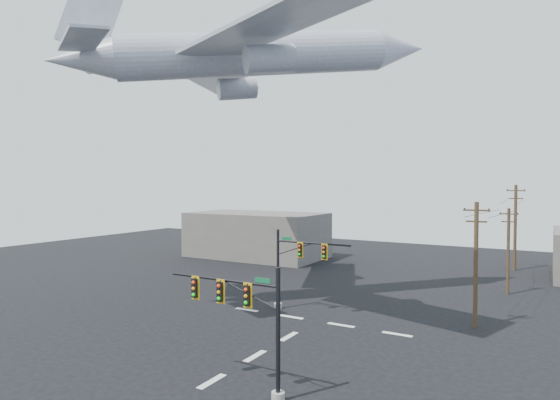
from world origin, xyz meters
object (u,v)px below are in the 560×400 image
Objects in this scene: utility_pole_b at (508,249)px; airliner at (255,55)px; signal_mast_near at (248,321)px; signal_mast_far at (293,268)px; utility_pole_a at (476,262)px; utility_pole_c at (515,226)px.

utility_pole_b is 0.29× the size of airliner.
signal_mast_near is 1.02× the size of signal_mast_far.
utility_pole_a is at bearing 64.34° from signal_mast_near.
signal_mast_near is at bearing -69.72° from signal_mast_far.
signal_mast_near is at bearing -105.50° from airliner.
utility_pole_a is 25.32m from utility_pole_c.
utility_pole_b is (9.05, 28.33, 0.56)m from signal_mast_near.
utility_pole_b reaches higher than signal_mast_near.
signal_mast_far is 13.26m from utility_pole_a.
signal_mast_far is (-5.08, 13.75, -0.09)m from signal_mast_near.
airliner is at bearing -171.51° from utility_pole_a.
signal_mast_near is 23.07m from airliner.
signal_mast_far is 0.24× the size of airliner.
signal_mast_far is at bearing -170.10° from utility_pole_a.
signal_mast_near is 42.63m from utility_pole_c.
signal_mast_near is 29.75m from utility_pole_b.
airliner is (-8.41, 13.49, 16.72)m from signal_mast_near.
signal_mast_near is at bearing -106.02° from utility_pole_b.
utility_pole_a is 1.12× the size of utility_pole_b.
utility_pole_b is 13.39m from utility_pole_c.
signal_mast_near is 0.85× the size of utility_pole_b.
signal_mast_near is 14.66m from signal_mast_far.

